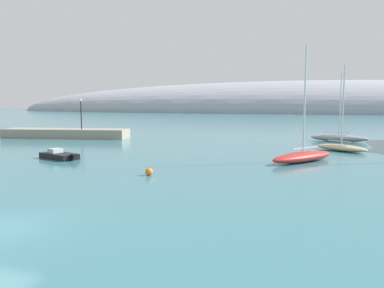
% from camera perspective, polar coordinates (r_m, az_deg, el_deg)
% --- Properties ---
extents(breakwater_rocks, '(19.21, 8.00, 1.35)m').
position_cam_1_polar(breakwater_rocks, '(59.85, -18.61, 1.56)').
color(breakwater_rocks, gray).
rests_on(breakwater_rocks, ground).
extents(distant_ridge, '(376.04, 84.80, 35.52)m').
position_cam_1_polar(distant_ridge, '(222.95, 15.53, 4.69)').
color(distant_ridge, '#999EA8').
rests_on(distant_ridge, ground).
extents(sailboat_sand_near_shore, '(5.96, 4.90, 9.26)m').
position_cam_1_polar(sailboat_sand_near_shore, '(44.12, 21.78, -0.40)').
color(sailboat_sand_near_shore, '#C6B284').
rests_on(sailboat_sand_near_shore, water).
extents(sailboat_grey_mid_mooring, '(7.63, 3.02, 9.19)m').
position_cam_1_polar(sailboat_grey_mid_mooring, '(54.78, 21.47, 0.91)').
color(sailboat_grey_mid_mooring, gray).
rests_on(sailboat_grey_mid_mooring, water).
extents(sailboat_red_outer_mooring, '(5.97, 7.61, 10.29)m').
position_cam_1_polar(sailboat_red_outer_mooring, '(34.93, 16.54, -1.76)').
color(sailboat_red_outer_mooring, red).
rests_on(sailboat_red_outer_mooring, water).
extents(motorboat_black_alongside_breakwater, '(4.60, 2.98, 0.93)m').
position_cam_1_polar(motorboat_black_alongside_breakwater, '(37.52, -19.58, -1.65)').
color(motorboat_black_alongside_breakwater, black).
rests_on(motorboat_black_alongside_breakwater, water).
extents(mooring_buoy_orange, '(0.55, 0.55, 0.55)m').
position_cam_1_polar(mooring_buoy_orange, '(27.39, -6.57, -4.22)').
color(mooring_buoy_orange, orange).
rests_on(mooring_buoy_orange, water).
extents(harbor_lamp_post, '(0.36, 0.36, 4.50)m').
position_cam_1_polar(harbor_lamp_post, '(58.03, -16.54, 4.88)').
color(harbor_lamp_post, black).
rests_on(harbor_lamp_post, breakwater_rocks).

